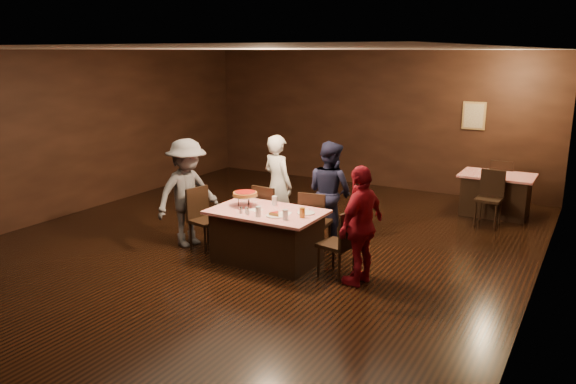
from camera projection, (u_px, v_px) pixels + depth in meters
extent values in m
plane|color=black|center=(250.00, 249.00, 8.68)|extent=(10.00, 10.00, 0.00)
cube|color=silver|center=(246.00, 49.00, 7.95)|extent=(8.00, 10.00, 0.04)
cube|color=black|center=(372.00, 119.00, 12.52)|extent=(8.00, 0.04, 3.00)
cube|color=black|center=(66.00, 134.00, 10.23)|extent=(0.04, 10.00, 3.00)
cube|color=black|center=(541.00, 184.00, 6.39)|extent=(0.04, 10.00, 3.00)
cube|color=tan|center=(474.00, 116.00, 11.39)|extent=(0.46, 0.03, 0.56)
cube|color=beige|center=(474.00, 116.00, 11.37)|extent=(0.38, 0.01, 0.48)
cube|color=#AD0B11|center=(267.00, 236.00, 8.07)|extent=(1.60, 1.00, 0.77)
cube|color=#B70C11|center=(496.00, 195.00, 10.42)|extent=(1.30, 0.90, 0.77)
cube|color=black|center=(270.00, 214.00, 8.87)|extent=(0.45, 0.45, 0.95)
cube|color=black|center=(315.00, 221.00, 8.48)|extent=(0.47, 0.47, 0.95)
cube|color=black|center=(206.00, 219.00, 8.57)|extent=(0.50, 0.50, 0.95)
cube|color=black|center=(337.00, 243.00, 7.52)|extent=(0.49, 0.49, 0.95)
cube|color=black|center=(489.00, 198.00, 9.81)|extent=(0.44, 0.44, 0.95)
cube|color=black|center=(502.00, 183.00, 10.90)|extent=(0.43, 0.43, 0.95)
imported|color=silver|center=(278.00, 185.00, 9.22)|extent=(0.70, 0.57, 1.67)
imported|color=black|center=(330.00, 192.00, 8.83)|extent=(0.95, 0.84, 1.63)
imported|color=#55555A|center=(187.00, 193.00, 8.66)|extent=(0.91, 1.22, 1.68)
imported|color=maroon|center=(361.00, 226.00, 7.22)|extent=(0.53, 0.98, 1.58)
cylinder|color=black|center=(249.00, 200.00, 8.27)|extent=(0.01, 0.01, 0.15)
cylinder|color=black|center=(238.00, 201.00, 8.19)|extent=(0.01, 0.01, 0.15)
cylinder|color=black|center=(248.00, 203.00, 8.11)|extent=(0.01, 0.01, 0.15)
cylinder|color=silver|center=(245.00, 196.00, 8.17)|extent=(0.38, 0.38, 0.01)
cylinder|color=#B27233|center=(245.00, 194.00, 8.16)|extent=(0.35, 0.35, 0.05)
cylinder|color=#A5140C|center=(245.00, 192.00, 8.16)|extent=(0.30, 0.30, 0.01)
cylinder|color=white|center=(275.00, 216.00, 7.70)|extent=(0.25, 0.25, 0.01)
cylinder|color=#B27233|center=(275.00, 214.00, 7.69)|extent=(0.18, 0.18, 0.04)
cylinder|color=#A5140C|center=(275.00, 212.00, 7.69)|extent=(0.14, 0.14, 0.01)
cylinder|color=white|center=(306.00, 213.00, 7.83)|extent=(0.25, 0.25, 0.01)
cylinder|color=silver|center=(258.00, 211.00, 7.68)|extent=(0.08, 0.08, 0.14)
cylinder|color=silver|center=(285.00, 215.00, 7.53)|extent=(0.08, 0.08, 0.14)
cylinder|color=#BF7F26|center=(302.00, 213.00, 7.63)|extent=(0.08, 0.08, 0.14)
cylinder|color=silver|center=(275.00, 201.00, 8.23)|extent=(0.08, 0.08, 0.14)
cylinder|color=silver|center=(246.00, 210.00, 7.84)|extent=(0.04, 0.04, 0.08)
cylinder|color=silver|center=(246.00, 207.00, 7.83)|extent=(0.05, 0.05, 0.02)
cylinder|color=silver|center=(248.00, 212.00, 7.77)|extent=(0.04, 0.04, 0.08)
cylinder|color=silver|center=(248.00, 209.00, 7.76)|extent=(0.05, 0.05, 0.02)
cylinder|color=silver|center=(241.00, 211.00, 7.83)|extent=(0.04, 0.04, 0.08)
cylinder|color=silver|center=(241.00, 208.00, 7.81)|extent=(0.05, 0.05, 0.02)
cube|color=white|center=(285.00, 213.00, 7.83)|extent=(0.19, 0.19, 0.01)
cube|color=white|center=(256.00, 210.00, 8.00)|extent=(0.21, 0.21, 0.01)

